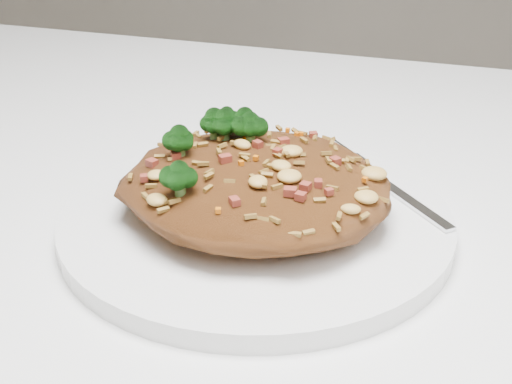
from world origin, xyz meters
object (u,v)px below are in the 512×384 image
(dining_table, at_px, (240,296))
(fried_rice, at_px, (254,174))
(fork, at_px, (387,185))
(plate, at_px, (256,220))

(dining_table, relative_size, fried_rice, 6.48)
(fork, bearing_deg, dining_table, -120.48)
(plate, height_order, fried_rice, fried_rice)
(dining_table, xyz_separation_m, fried_rice, (0.03, -0.04, 0.13))
(fork, bearing_deg, fried_rice, -95.35)
(plate, bearing_deg, fried_rice, 153.93)
(fried_rice, relative_size, fork, 1.45)
(dining_table, relative_size, plate, 4.43)
(dining_table, distance_m, plate, 0.11)
(fried_rice, xyz_separation_m, fork, (0.08, 0.06, -0.03))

